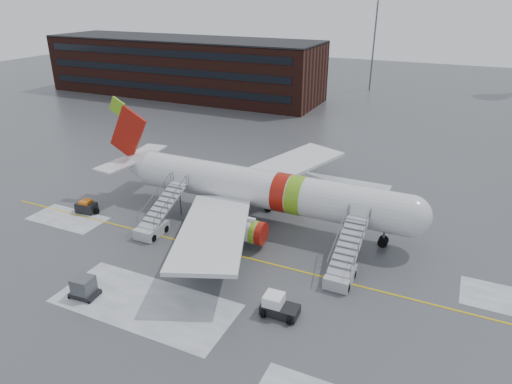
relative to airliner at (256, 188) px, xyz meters
The scene contains 9 objects.
ground 8.28m from the airliner, 55.24° to the right, with size 260.00×260.00×0.00m, color #494C4F.
airliner is the anchor object (origin of this frame).
airstair_fwd 12.92m from the airliner, 30.96° to the right, with size 2.05×7.70×3.48m.
airstair_aft 10.35m from the airliner, 139.57° to the right, with size 2.05×7.70×3.48m.
pushback_tug 15.49m from the airliner, 59.06° to the right, with size 2.80×2.14×1.57m.
uld_container 18.75m from the airliner, 110.34° to the right, with size 2.17×1.67×1.66m.
baggage_tractor 18.24m from the airliner, 159.74° to the right, with size 2.77×1.50×1.40m.
terminal_building 63.60m from the airliner, 129.84° to the left, with size 62.00×16.11×12.30m.
light_mast_far_n 72.65m from the airliner, 92.95° to the left, with size 1.20×1.20×24.25m.
Camera 1 is at (13.43, -31.90, 21.63)m, focal length 32.00 mm.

